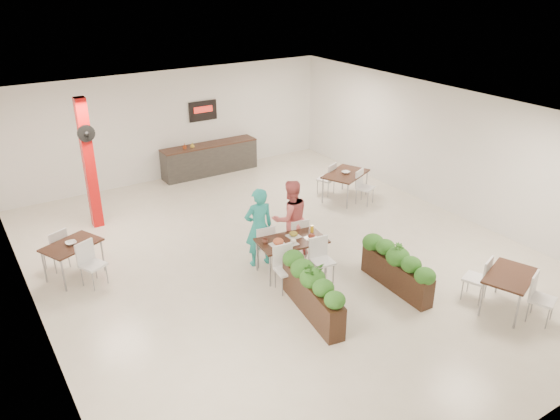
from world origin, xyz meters
The scene contains 12 objects.
ground centered at (0.00, 0.00, 0.00)m, with size 12.00×12.00×0.00m, color beige.
room_shell centered at (0.00, 0.00, 2.01)m, with size 10.10×12.10×3.22m.
red_column centered at (-3.00, 3.79, 1.64)m, with size 0.40×0.41×3.20m.
service_counter centered at (1.00, 5.65, 0.49)m, with size 3.00×0.64×2.20m.
main_table centered at (-0.20, -0.67, 0.64)m, with size 1.50×1.77×0.92m.
diner_man centered at (-0.59, -0.02, 0.88)m, with size 0.64×0.42×1.76m, color teal.
diner_woman centered at (0.21, -0.02, 0.88)m, with size 0.86×0.67×1.76m, color #E26465.
planter_left centered at (-0.71, -2.13, 0.52)m, with size 0.66×2.04×1.08m.
planter_right centered at (1.21, -2.32, 0.50)m, with size 0.46×1.91×0.99m.
side_table_a centered at (-4.07, 1.58, 0.62)m, with size 1.30×1.65×0.92m.
side_table_b centered at (3.23, 1.81, 0.64)m, with size 1.54×1.65×0.92m.
side_table_c centered at (2.42, -3.98, 0.62)m, with size 1.31×1.66×0.92m.
Camera 1 is at (-5.77, -8.95, 5.93)m, focal length 35.00 mm.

